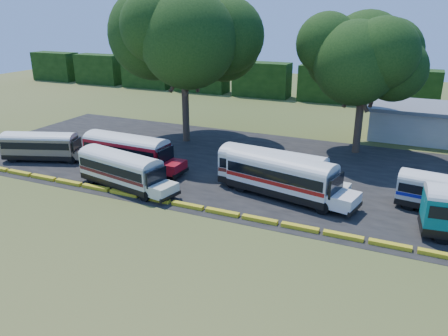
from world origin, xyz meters
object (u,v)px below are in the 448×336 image
at_px(bus_cream_west, 122,168).
at_px(bus_white_red, 283,174).
at_px(bus_red, 129,150).
at_px(bus_beige, 42,144).
at_px(tree_west, 183,31).

relative_size(bus_cream_west, bus_white_red, 0.89).
height_order(bus_cream_west, bus_white_red, bus_white_red).
bearing_deg(bus_white_red, bus_red, -169.93).
bearing_deg(bus_red, bus_beige, -169.46).
xyz_separation_m(bus_beige, bus_white_red, (25.21, 0.96, 0.35)).
bearing_deg(bus_cream_west, bus_white_red, 26.85).
distance_m(bus_cream_west, tree_west, 18.58).
distance_m(bus_white_red, tree_west, 21.70).
xyz_separation_m(bus_beige, tree_west, (9.95, 12.36, 10.74)).
bearing_deg(bus_red, bus_cream_west, -58.82).
bearing_deg(bus_white_red, tree_west, 155.02).
bearing_deg(tree_west, bus_beige, -128.82).
xyz_separation_m(bus_red, bus_cream_west, (2.32, -4.18, -0.15)).
distance_m(bus_beige, bus_white_red, 25.23).
bearing_deg(bus_white_red, bus_beige, -166.02).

